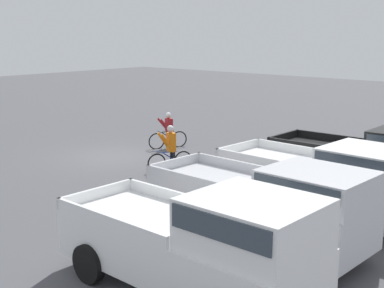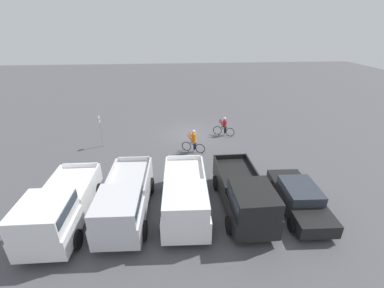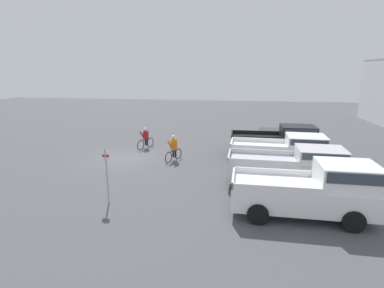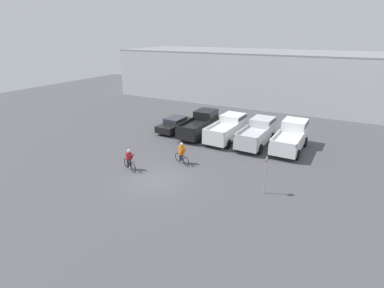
# 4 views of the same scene
# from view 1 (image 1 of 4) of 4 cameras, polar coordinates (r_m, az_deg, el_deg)

# --- Properties ---
(ground_plane) EXTENTS (80.00, 80.00, 0.00)m
(ground_plane) POSITION_cam_1_polar(r_m,az_deg,el_deg) (22.04, -8.26, -1.33)
(ground_plane) COLOR #4C4C51
(pickup_truck_0) EXTENTS (2.20, 5.42, 2.17)m
(pickup_truck_0) POSITION_cam_1_polar(r_m,az_deg,el_deg) (17.30, 18.57, -1.70)
(pickup_truck_0) COLOR black
(pickup_truck_0) RESTS_ON ground_plane
(pickup_truck_1) EXTENTS (2.42, 5.32, 2.14)m
(pickup_truck_1) POSITION_cam_1_polar(r_m,az_deg,el_deg) (14.86, 13.94, -3.67)
(pickup_truck_1) COLOR white
(pickup_truck_1) RESTS_ON ground_plane
(pickup_truck_2) EXTENTS (2.33, 5.48, 2.13)m
(pickup_truck_2) POSITION_cam_1_polar(r_m,az_deg,el_deg) (12.50, 8.16, -6.32)
(pickup_truck_2) COLOR silver
(pickup_truck_2) RESTS_ON ground_plane
(pickup_truck_3) EXTENTS (2.36, 5.46, 2.24)m
(pickup_truck_3) POSITION_cam_1_polar(r_m,az_deg,el_deg) (10.14, 1.31, -10.42)
(pickup_truck_3) COLOR white
(pickup_truck_3) RESTS_ON ground_plane
(cyclist_0) EXTENTS (1.63, 0.76, 1.71)m
(cyclist_0) POSITION_cam_1_polar(r_m,az_deg,el_deg) (19.47, -2.32, -0.43)
(cyclist_0) COLOR black
(cyclist_0) RESTS_ON ground_plane
(cyclist_1) EXTENTS (1.67, 0.78, 1.60)m
(cyclist_1) POSITION_cam_1_polar(r_m,az_deg,el_deg) (23.29, -2.55, 1.45)
(cyclist_1) COLOR black
(cyclist_1) RESTS_ON ground_plane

